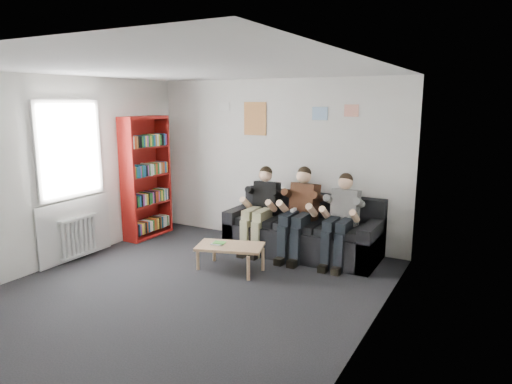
% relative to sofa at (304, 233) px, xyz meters
% --- Properties ---
extents(room_shell, '(5.00, 5.00, 5.00)m').
position_rel_sofa_xyz_m(room_shell, '(-0.70, -2.06, 1.02)').
color(room_shell, black).
rests_on(room_shell, ground).
extents(sofa, '(2.34, 0.96, 0.90)m').
position_rel_sofa_xyz_m(sofa, '(0.00, 0.00, 0.00)').
color(sofa, black).
rests_on(sofa, ground).
extents(bookshelf, '(0.31, 0.94, 2.09)m').
position_rel_sofa_xyz_m(bookshelf, '(-2.76, -0.44, 0.72)').
color(bookshelf, maroon).
rests_on(bookshelf, ground).
extents(coffee_table, '(0.91, 0.50, 0.36)m').
position_rel_sofa_xyz_m(coffee_table, '(-0.61, -1.17, -0.00)').
color(coffee_table, tan).
rests_on(coffee_table, ground).
extents(game_cases, '(0.18, 0.15, 0.03)m').
position_rel_sofa_xyz_m(game_cases, '(-0.79, -1.20, 0.05)').
color(game_cases, silver).
rests_on(game_cases, coffee_table).
extents(person_left, '(0.39, 0.83, 1.33)m').
position_rel_sofa_xyz_m(person_left, '(-0.65, -0.21, 0.35)').
color(person_left, black).
rests_on(person_left, sofa).
extents(person_middle, '(0.41, 0.88, 1.37)m').
position_rel_sofa_xyz_m(person_middle, '(0.00, -0.21, 0.36)').
color(person_middle, '#532B1B').
rests_on(person_middle, sofa).
extents(person_right, '(0.39, 0.83, 1.32)m').
position_rel_sofa_xyz_m(person_right, '(0.65, -0.21, 0.34)').
color(person_right, silver).
rests_on(person_right, sofa).
extents(radiator, '(0.10, 0.64, 0.60)m').
position_rel_sofa_xyz_m(radiator, '(-2.85, -1.86, 0.02)').
color(radiator, white).
rests_on(radiator, ground).
extents(window, '(0.05, 1.30, 2.36)m').
position_rel_sofa_xyz_m(window, '(-2.92, -1.86, 0.70)').
color(window, white).
rests_on(window, room_shell).
extents(poster_large, '(0.42, 0.01, 0.55)m').
position_rel_sofa_xyz_m(poster_large, '(-1.10, 0.43, 1.72)').
color(poster_large, gold).
rests_on(poster_large, room_shell).
extents(poster_blue, '(0.25, 0.01, 0.20)m').
position_rel_sofa_xyz_m(poster_blue, '(0.05, 0.43, 1.82)').
color(poster_blue, '#479EF2').
rests_on(poster_blue, room_shell).
extents(poster_pink, '(0.22, 0.01, 0.18)m').
position_rel_sofa_xyz_m(poster_pink, '(0.55, 0.43, 1.87)').
color(poster_pink, '#D843AD').
rests_on(poster_pink, room_shell).
extents(poster_sign, '(0.20, 0.01, 0.14)m').
position_rel_sofa_xyz_m(poster_sign, '(-1.70, 0.43, 1.92)').
color(poster_sign, white).
rests_on(poster_sign, room_shell).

